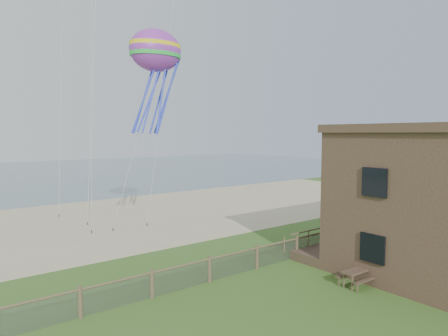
# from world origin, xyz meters

# --- Properties ---
(ground) EXTENTS (160.00, 160.00, 0.00)m
(ground) POSITION_xyz_m (0.00, 0.00, 0.00)
(ground) COLOR #3D6121
(ground) RESTS_ON ground
(sand_beach) EXTENTS (72.00, 20.00, 0.02)m
(sand_beach) POSITION_xyz_m (0.00, 22.00, 0.00)
(sand_beach) COLOR tan
(sand_beach) RESTS_ON ground
(chainlink_fence) EXTENTS (36.20, 0.20, 1.25)m
(chainlink_fence) POSITION_xyz_m (0.00, 6.00, 0.55)
(chainlink_fence) COLOR brown
(chainlink_fence) RESTS_ON ground
(motel_deck) EXTENTS (15.00, 2.00, 0.50)m
(motel_deck) POSITION_xyz_m (13.00, 5.00, 0.25)
(motel_deck) COLOR brown
(motel_deck) RESTS_ON ground
(picnic_table) EXTENTS (1.64, 1.26, 0.68)m
(picnic_table) POSITION_xyz_m (5.06, 1.51, 0.34)
(picnic_table) COLOR brown
(picnic_table) RESTS_ON ground
(octopus_kite) EXTENTS (3.85, 2.92, 7.38)m
(octopus_kite) POSITION_xyz_m (2.27, 15.21, 10.53)
(octopus_kite) COLOR #FF2862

